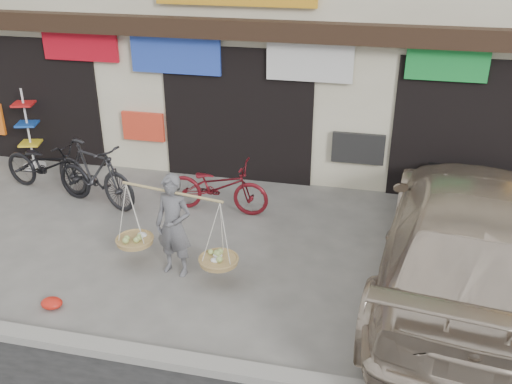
% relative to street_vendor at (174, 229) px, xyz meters
% --- Properties ---
extents(ground, '(70.00, 70.00, 0.00)m').
position_rel_street_vendor_xyz_m(ground, '(0.04, 0.10, -0.74)').
color(ground, slate).
rests_on(ground, ground).
extents(kerb, '(70.00, 0.25, 0.12)m').
position_rel_street_vendor_xyz_m(kerb, '(0.04, -1.90, -0.68)').
color(kerb, gray).
rests_on(kerb, ground).
extents(street_vendor, '(1.99, 0.82, 1.61)m').
position_rel_street_vendor_xyz_m(street_vendor, '(0.00, 0.00, 0.00)').
color(street_vendor, '#5E5E62').
rests_on(street_vendor, ground).
extents(bike_0, '(2.20, 1.16, 1.10)m').
position_rel_street_vendor_xyz_m(bike_0, '(-3.42, 2.15, -0.19)').
color(bike_0, black).
rests_on(bike_0, ground).
extents(bike_1, '(2.10, 1.25, 1.22)m').
position_rel_street_vendor_xyz_m(bike_1, '(-2.29, 1.89, -0.13)').
color(bike_1, black).
rests_on(bike_1, ground).
extents(bike_2, '(1.89, 0.67, 0.99)m').
position_rel_street_vendor_xyz_m(bike_2, '(0.04, 2.08, -0.24)').
color(bike_2, '#5D1017').
rests_on(bike_2, ground).
extents(suv, '(3.20, 6.31, 1.76)m').
position_rel_street_vendor_xyz_m(suv, '(4.24, 0.44, 0.14)').
color(suv, beige).
rests_on(suv, ground).
extents(display_rack, '(0.51, 0.51, 1.74)m').
position_rel_street_vendor_xyz_m(display_rack, '(-4.45, 3.18, -0.04)').
color(display_rack, silver).
rests_on(display_rack, ground).
extents(red_bag, '(0.31, 0.25, 0.14)m').
position_rel_street_vendor_xyz_m(red_bag, '(-1.38, -1.23, -0.67)').
color(red_bag, red).
rests_on(red_bag, ground).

